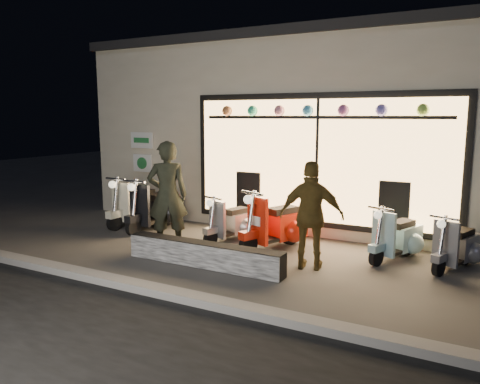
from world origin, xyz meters
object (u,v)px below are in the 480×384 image
(graffiti_barrier, at_px, (204,254))
(woman, at_px, (311,216))
(scooter_red, at_px, (280,224))
(man, at_px, (167,195))
(scooter_silver, at_px, (235,222))

(graffiti_barrier, xyz_separation_m, woman, (1.57, 0.71, 0.67))
(scooter_red, height_order, man, man)
(graffiti_barrier, distance_m, scooter_silver, 1.75)
(scooter_red, bearing_deg, graffiti_barrier, -88.77)
(scooter_red, bearing_deg, man, -127.01)
(scooter_silver, bearing_deg, woman, -10.71)
(graffiti_barrier, height_order, woman, woman)
(scooter_silver, distance_m, man, 1.51)
(scooter_red, xyz_separation_m, woman, (0.93, -0.93, 0.44))
(man, distance_m, woman, 2.72)
(woman, bearing_deg, man, -9.52)
(man, bearing_deg, scooter_red, 174.17)
(scooter_red, relative_size, man, 0.74)
(graffiti_barrier, bearing_deg, man, 153.04)
(graffiti_barrier, relative_size, man, 1.41)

